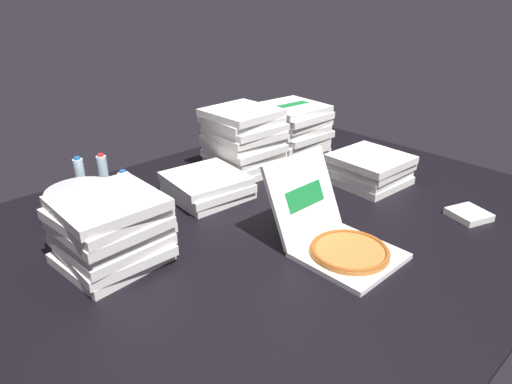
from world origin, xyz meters
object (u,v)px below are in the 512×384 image
water_bottle_1 (80,176)px  water_bottle_2 (103,173)px  pizza_stack_center_near (369,169)px  pizza_stack_left_far (292,130)px  pizza_stack_right_far (111,230)px  pizza_stack_right_mid (207,186)px  open_pizza_box (336,237)px  ice_bucket (82,201)px  water_bottle_0 (125,191)px  napkin_pile (469,214)px  pizza_stack_right_near (244,140)px

water_bottle_1 → water_bottle_2: bearing=-20.3°
water_bottle_2 → pizza_stack_center_near: bearing=-39.8°
pizza_stack_center_near → water_bottle_1: size_ratio=1.92×
pizza_stack_left_far → water_bottle_2: pizza_stack_left_far is taller
water_bottle_1 → pizza_stack_right_far: bearing=-104.8°
pizza_stack_left_far → pizza_stack_center_near: pizza_stack_left_far is taller
pizza_stack_right_mid → water_bottle_2: bearing=127.4°
open_pizza_box → pizza_stack_right_mid: (-0.07, 0.87, -0.01)m
ice_bucket → water_bottle_0: (0.20, -0.12, 0.04)m
pizza_stack_right_far → water_bottle_1: (0.21, 0.80, -0.05)m
open_pizza_box → napkin_pile: bearing=-20.1°
open_pizza_box → water_bottle_0: 1.16m
pizza_stack_center_near → napkin_pile: bearing=-90.2°
water_bottle_2 → napkin_pile: water_bottle_2 is taller
ice_bucket → pizza_stack_right_mid: bearing=-26.0°
pizza_stack_right_near → water_bottle_1: bearing=157.6°
water_bottle_1 → water_bottle_2: (0.12, -0.04, 0.00)m
open_pizza_box → water_bottle_2: open_pizza_box is taller
pizza_stack_left_far → napkin_pile: size_ratio=2.54×
pizza_stack_right_mid → water_bottle_0: (-0.41, 0.18, 0.04)m
water_bottle_1 → water_bottle_0: bearing=-76.1°
water_bottle_1 → pizza_stack_center_near: bearing=-38.4°
pizza_stack_right_mid → water_bottle_0: 0.45m
open_pizza_box → pizza_stack_right_mid: open_pizza_box is taller
pizza_stack_center_near → napkin_pile: (-0.00, -0.63, -0.07)m
pizza_stack_right_mid → napkin_pile: size_ratio=2.56×
pizza_stack_center_near → ice_bucket: bearing=150.6°
pizza_stack_right_mid → water_bottle_0: bearing=156.2°
pizza_stack_center_near → ice_bucket: pizza_stack_center_near is taller
open_pizza_box → pizza_stack_right_far: open_pizza_box is taller
pizza_stack_left_far → pizza_stack_right_mid: pizza_stack_left_far is taller
pizza_stack_right_far → pizza_stack_center_near: size_ratio=1.04×
pizza_stack_right_far → water_bottle_1: 0.83m
pizza_stack_left_far → water_bottle_0: bearing=178.3°
pizza_stack_right_near → napkin_pile: size_ratio=2.51×
pizza_stack_left_far → pizza_stack_center_near: 0.67m
pizza_stack_left_far → water_bottle_1: size_ratio=1.99×
pizza_stack_left_far → pizza_stack_right_near: bearing=177.7°
pizza_stack_left_far → napkin_pile: bearing=-91.3°
pizza_stack_right_far → napkin_pile: bearing=-30.1°
water_bottle_0 → water_bottle_1: same height
pizza_stack_center_near → pizza_stack_right_far: bearing=170.0°
pizza_stack_right_near → pizza_stack_left_far: 0.44m
pizza_stack_right_near → water_bottle_0: (-0.85, 0.02, -0.10)m
water_bottle_0 → napkin_pile: (1.26, -1.34, -0.09)m
pizza_stack_right_near → pizza_stack_right_mid: size_ratio=0.98×
open_pizza_box → ice_bucket: size_ratio=1.61×
water_bottle_1 → napkin_pile: size_ratio=1.28×
pizza_stack_left_far → pizza_stack_center_near: bearing=-92.4°
pizza_stack_right_near → ice_bucket: (-1.04, 0.14, -0.14)m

